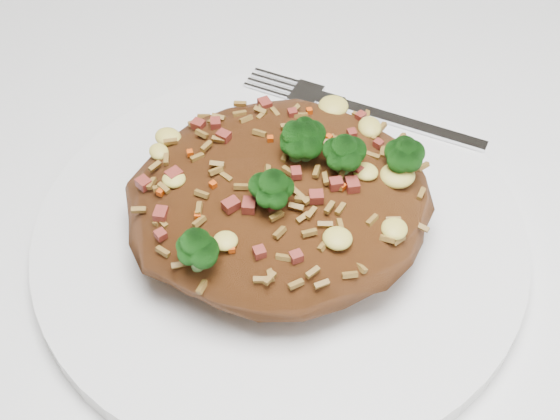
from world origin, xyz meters
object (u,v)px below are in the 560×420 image
Objects in this scene: fried_rice at (281,189)px; dining_table at (341,295)px; plate at (280,236)px; fork at (374,114)px.

dining_table is at bearing 25.23° from fried_rice.
fried_rice is at bearing -154.77° from dining_table.
dining_table is at bearing 24.59° from plate.
fried_rice is 1.14× the size of fork.
fried_rice is (0.00, -0.00, 0.04)m from plate.
dining_table is 0.15m from fried_rice.
plate is 0.04m from fried_rice.
fork reaches higher than dining_table.
fried_rice is at bearing -32.70° from plate.
dining_table is at bearing -81.10° from fork.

